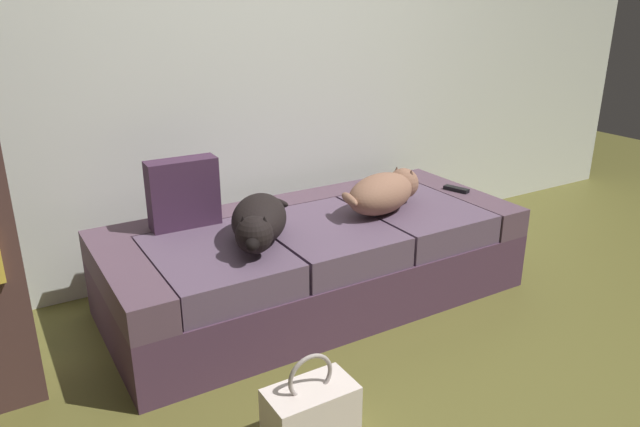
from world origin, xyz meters
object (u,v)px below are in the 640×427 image
at_px(dog_tan, 385,192).
at_px(throw_pillow, 183,193).
at_px(couch, 315,260).
at_px(dog_dark, 259,221).
at_px(tv_remote, 456,189).
at_px(handbag, 311,415).

height_order(dog_tan, throw_pillow, throw_pillow).
relative_size(couch, dog_dark, 3.81).
height_order(tv_remote, throw_pillow, throw_pillow).
distance_m(dog_tan, handbag, 1.37).
distance_m(dog_dark, handbag, 0.95).
bearing_deg(handbag, throw_pillow, 90.84).
xyz_separation_m(couch, throw_pillow, (-0.59, 0.26, 0.40)).
xyz_separation_m(couch, tv_remote, (0.95, -0.02, 0.24)).
relative_size(couch, throw_pillow, 6.29).
xyz_separation_m(tv_remote, handbag, (-1.53, -0.92, -0.34)).
bearing_deg(dog_tan, dog_dark, -176.35).
bearing_deg(dog_dark, couch, 17.47).
bearing_deg(couch, handbag, -121.37).
relative_size(dog_tan, handbag, 1.55).
xyz_separation_m(dog_tan, throw_pillow, (-0.98, 0.33, 0.07)).
relative_size(tv_remote, throw_pillow, 0.44).
distance_m(dog_dark, tv_remote, 1.33).
bearing_deg(dog_tan, handbag, -137.77).
relative_size(tv_remote, handbag, 0.40).
xyz_separation_m(couch, dog_dark, (-0.37, -0.12, 0.33)).
relative_size(couch, handbag, 5.65).
distance_m(couch, tv_remote, 0.98).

